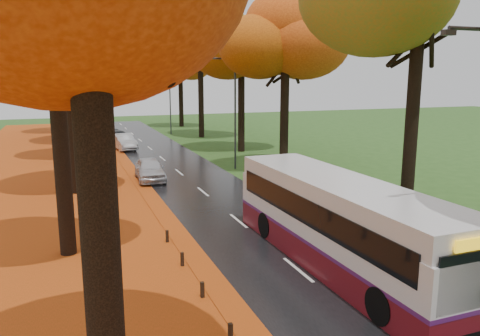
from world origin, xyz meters
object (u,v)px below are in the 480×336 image
car_dark (119,137)px  bus (339,221)px  car_silver (124,142)px  car_white (150,169)px  streetlamp_mid (232,104)px  streetlamp_far (168,94)px

car_dark → bus: bearing=-99.2°
car_silver → car_dark: size_ratio=1.01×
bus → car_white: size_ratio=2.78×
streetlamp_mid → streetlamp_far: size_ratio=1.00×
streetlamp_mid → car_silver: size_ratio=1.83×
streetlamp_mid → car_dark: streetlamp_mid is taller
streetlamp_far → car_dark: 9.33m
bus → car_silver: (-3.92, 30.06, -0.90)m
streetlamp_far → bus: (-2.38, -40.05, -3.05)m
streetlamp_far → car_white: streetlamp_far is taller
streetlamp_mid → car_dark: size_ratio=1.85×
car_silver → car_dark: car_silver is taller
bus → car_white: (-3.92, 16.30, -0.90)m
streetlamp_mid → streetlamp_far: bearing=90.0°
car_white → car_silver: 13.76m
bus → car_dark: bus is taller
car_silver → streetlamp_far: bearing=50.1°
streetlamp_mid → car_dark: bearing=111.0°
streetlamp_mid → bus: (-2.38, -18.05, -3.05)m
car_white → car_silver: size_ratio=0.97×
bus → car_dark: (-3.92, 34.49, -0.99)m
car_white → car_dark: size_ratio=0.98×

